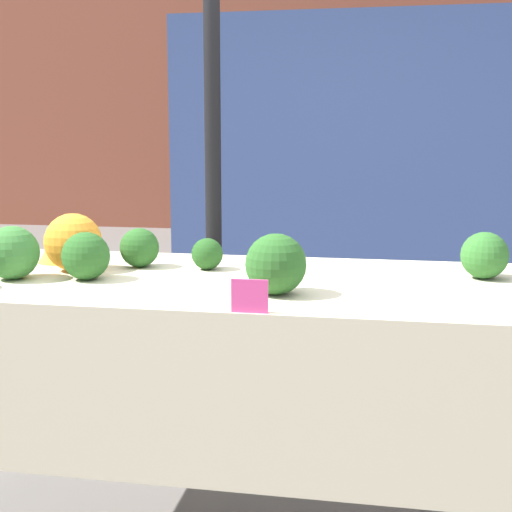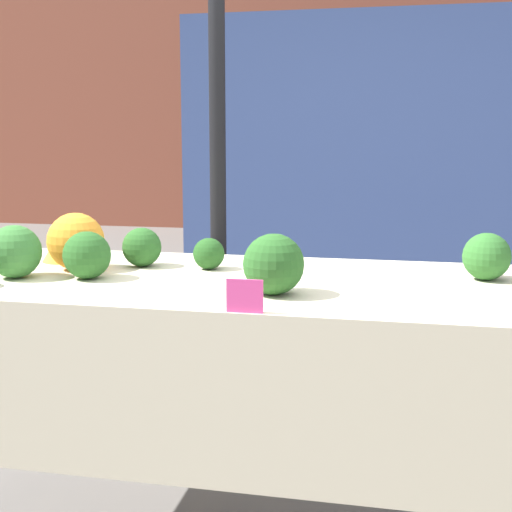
# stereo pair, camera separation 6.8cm
# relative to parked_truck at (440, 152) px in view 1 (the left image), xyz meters

# --- Properties ---
(building_facade) EXTENTS (16.00, 0.60, 5.99)m
(building_facade) POSITION_rel_parked_truck_xyz_m (-0.89, 4.06, 1.75)
(building_facade) COLOR brown
(building_facade) RESTS_ON ground_plane
(tent_pole) EXTENTS (0.07, 0.07, 2.21)m
(tent_pole) POSITION_rel_parked_truck_xyz_m (-1.20, -3.65, -0.14)
(tent_pole) COLOR black
(tent_pole) RESTS_ON ground_plane
(parked_truck) EXTENTS (4.74, 2.15, 2.33)m
(parked_truck) POSITION_rel_parked_truck_xyz_m (0.00, 0.00, 0.00)
(parked_truck) COLOR #384C84
(parked_truck) RESTS_ON ground_plane
(market_table) EXTENTS (2.12, 0.95, 0.91)m
(market_table) POSITION_rel_parked_truck_xyz_m (-0.89, -4.37, -0.44)
(market_table) COLOR beige
(market_table) RESTS_ON ground_plane
(orange_cauliflower) EXTENTS (0.21, 0.21, 0.21)m
(orange_cauliflower) POSITION_rel_parked_truck_xyz_m (-1.56, -4.26, -0.24)
(orange_cauliflower) COLOR orange
(orange_cauliflower) RESTS_ON market_table
(romanesco_head) EXTENTS (0.18, 0.18, 0.14)m
(romanesco_head) POSITION_rel_parked_truck_xyz_m (-1.69, -4.10, -0.27)
(romanesco_head) COLOR #93B238
(romanesco_head) RESTS_ON market_table
(broccoli_head_0) EXTENTS (0.16, 0.16, 0.16)m
(broccoli_head_0) POSITION_rel_parked_truck_xyz_m (-0.13, -4.15, -0.26)
(broccoli_head_0) COLOR #2D6628
(broccoli_head_0) RESTS_ON market_table
(broccoli_head_1) EXTENTS (0.15, 0.15, 0.15)m
(broccoli_head_1) POSITION_rel_parked_truck_xyz_m (-1.35, -4.15, -0.27)
(broccoli_head_1) COLOR #285B23
(broccoli_head_1) RESTS_ON market_table
(broccoli_head_3) EXTENTS (0.19, 0.19, 0.19)m
(broccoli_head_3) POSITION_rel_parked_truck_xyz_m (-0.79, -4.52, -0.24)
(broccoli_head_3) COLOR #285B23
(broccoli_head_3) RESTS_ON market_table
(broccoli_head_4) EXTENTS (0.16, 0.16, 0.16)m
(broccoli_head_4) POSITION_rel_parked_truck_xyz_m (-1.45, -4.41, -0.26)
(broccoli_head_4) COLOR #285B23
(broccoli_head_4) RESTS_ON market_table
(broccoli_head_5) EXTENTS (0.18, 0.18, 0.18)m
(broccoli_head_5) POSITION_rel_parked_truck_xyz_m (-1.70, -4.45, -0.25)
(broccoli_head_5) COLOR #387533
(broccoli_head_5) RESTS_ON market_table
(broccoli_head_6) EXTENTS (0.11, 0.11, 0.11)m
(broccoli_head_6) POSITION_rel_parked_truck_xyz_m (-1.09, -4.16, -0.28)
(broccoli_head_6) COLOR #23511E
(broccoli_head_6) RESTS_ON market_table
(price_sign) EXTENTS (0.10, 0.01, 0.09)m
(price_sign) POSITION_rel_parked_truck_xyz_m (-0.82, -4.76, -0.29)
(price_sign) COLOR #EF4793
(price_sign) RESTS_ON market_table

